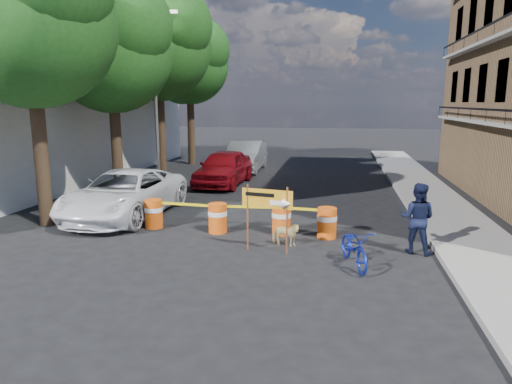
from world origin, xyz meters
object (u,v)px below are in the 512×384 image
at_px(barrel_mid_right, 281,219).
at_px(barrel_far_right, 327,222).
at_px(pedestrian, 417,218).
at_px(sedan_red, 224,168).
at_px(barrel_mid_left, 218,217).
at_px(bicycle, 355,230).
at_px(suv_white, 125,194).
at_px(detour_sign, 273,204).
at_px(dog, 285,234).
at_px(barrel_far_left, 154,213).
at_px(sedan_silver, 246,156).

bearing_deg(barrel_mid_right, barrel_far_right, -5.53).
xyz_separation_m(pedestrian, sedan_red, (-7.45, 8.92, -0.10)).
relative_size(barrel_mid_right, pedestrian, 0.48).
distance_m(barrel_mid_left, bicycle, 4.61).
xyz_separation_m(bicycle, suv_white, (-7.68, 3.61, -0.12)).
relative_size(barrel_far_right, sedan_red, 0.18).
relative_size(barrel_far_right, pedestrian, 0.48).
xyz_separation_m(detour_sign, dog, (0.25, 0.62, -0.96)).
bearing_deg(pedestrian, barrel_far_left, 10.88).
distance_m(dog, suv_white, 6.32).
bearing_deg(sedan_red, sedan_silver, 90.75).
xyz_separation_m(barrel_far_right, bicycle, (0.72, -2.27, 0.44)).
xyz_separation_m(barrel_far_left, dog, (4.31, -1.13, -0.13)).
relative_size(bicycle, sedan_silver, 0.35).
height_order(barrel_mid_right, sedan_silver, sedan_silver).
distance_m(barrel_far_right, sedan_silver, 13.42).
distance_m(bicycle, suv_white, 8.48).
bearing_deg(barrel_mid_right, detour_sign, -90.00).
relative_size(barrel_mid_left, sedan_red, 0.18).
distance_m(detour_sign, bicycle, 2.20).
bearing_deg(barrel_mid_left, barrel_far_right, 0.39).
xyz_separation_m(barrel_far_right, detour_sign, (-1.35, -1.62, 0.84)).
distance_m(barrel_mid_left, barrel_mid_right, 1.94).
bearing_deg(barrel_far_left, barrel_mid_right, -0.05).
distance_m(barrel_far_right, pedestrian, 2.57).
xyz_separation_m(barrel_far_right, sedan_red, (-5.11, 7.96, 0.37)).
bearing_deg(barrel_mid_left, barrel_mid_right, 4.53).
relative_size(barrel_far_left, sedan_silver, 0.17).
distance_m(barrel_mid_left, dog, 2.40).
bearing_deg(dog, barrel_mid_right, 23.78).
xyz_separation_m(pedestrian, dog, (-3.44, -0.04, -0.59)).
distance_m(barrel_mid_right, sedan_silver, 12.86).
xyz_separation_m(barrel_mid_left, barrel_far_right, (3.28, 0.02, 0.00)).
bearing_deg(detour_sign, barrel_far_right, 61.13).
distance_m(detour_sign, suv_white, 6.36).
relative_size(pedestrian, dog, 2.30).
relative_size(pedestrian, sedan_red, 0.38).
xyz_separation_m(barrel_mid_left, barrel_mid_right, (1.93, 0.15, 0.00)).
bearing_deg(bicycle, barrel_mid_left, 134.28).
bearing_deg(bicycle, barrel_far_left, 142.17).
height_order(dog, sedan_red, sedan_red).
xyz_separation_m(barrel_mid_left, sedan_red, (-1.82, 7.98, 0.37)).
distance_m(barrel_mid_left, suv_white, 3.93).
relative_size(suv_white, sedan_red, 1.16).
bearing_deg(pedestrian, detour_sign, 29.14).
distance_m(pedestrian, bicycle, 2.09).
height_order(barrel_mid_right, suv_white, suv_white).
relative_size(barrel_mid_left, suv_white, 0.16).
bearing_deg(barrel_mid_right, barrel_far_left, 179.95).
height_order(barrel_far_right, pedestrian, pedestrian).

